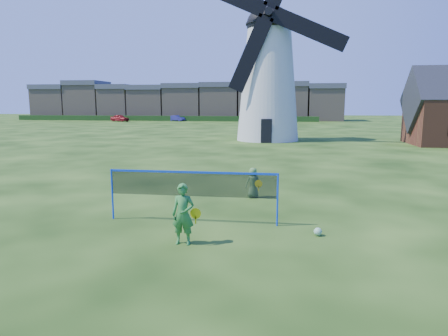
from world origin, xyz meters
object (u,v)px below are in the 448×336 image
(play_ball, at_px, (318,232))
(windmill, at_px, (268,75))
(player_boy, at_px, (253,183))
(car_left, at_px, (120,118))
(player_girl, at_px, (183,214))
(car_right, at_px, (177,118))
(badminton_net, at_px, (192,185))

(play_ball, bearing_deg, windmill, 94.83)
(player_boy, relative_size, play_ball, 5.19)
(player_boy, distance_m, car_left, 66.41)
(player_girl, xyz_separation_m, car_left, (-28.71, 64.45, -0.12))
(play_ball, xyz_separation_m, car_right, (-21.70, 66.92, 0.45))
(badminton_net, bearing_deg, car_left, 114.50)
(windmill, bearing_deg, car_right, 116.33)
(windmill, height_order, player_boy, windmill)
(car_left, bearing_deg, car_right, -49.99)
(player_girl, bearing_deg, windmill, 88.83)
(player_boy, xyz_separation_m, car_right, (-19.66, 62.81, -0.01))
(windmill, height_order, car_right, windmill)
(player_girl, height_order, player_boy, player_girl)
(player_boy, bearing_deg, badminton_net, 41.71)
(player_girl, relative_size, car_right, 0.45)
(badminton_net, distance_m, car_left, 68.80)
(badminton_net, relative_size, play_ball, 22.95)
(play_ball, distance_m, car_right, 70.35)
(car_right, bearing_deg, play_ball, -139.42)
(windmill, xyz_separation_m, player_boy, (0.31, -23.70, -5.58))
(badminton_net, bearing_deg, player_boy, 65.37)
(player_boy, height_order, car_right, player_boy)
(car_left, bearing_deg, play_ball, -132.12)
(play_ball, bearing_deg, player_boy, 116.41)
(play_ball, height_order, car_right, car_right)
(windmill, xyz_separation_m, car_right, (-19.35, 39.11, -5.59))
(play_ball, height_order, car_left, car_left)
(badminton_net, height_order, car_left, badminton_net)
(player_girl, bearing_deg, player_boy, 76.25)
(badminton_net, distance_m, player_boy, 3.78)
(windmill, xyz_separation_m, player_girl, (-1.07, -28.94, -5.38))
(player_girl, bearing_deg, car_left, 114.95)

